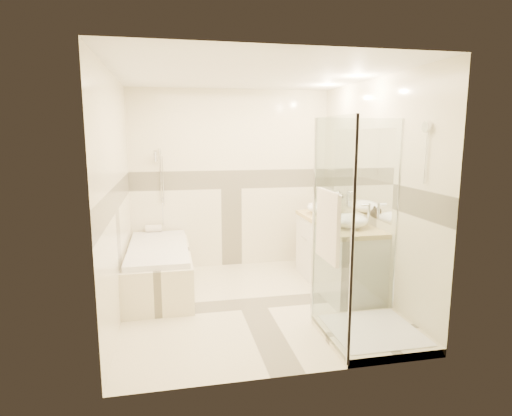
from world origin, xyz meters
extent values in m
cube|color=beige|center=(0.00, 0.00, -0.01)|extent=(2.80, 3.00, 0.01)
cube|color=white|center=(0.00, 0.00, 2.50)|extent=(2.80, 3.00, 0.01)
cube|color=beige|center=(0.00, 1.50, 1.25)|extent=(2.80, 0.01, 2.50)
cube|color=beige|center=(0.00, -1.50, 1.25)|extent=(2.80, 0.01, 2.50)
cube|color=beige|center=(-1.40, 0.00, 1.25)|extent=(0.01, 3.00, 2.50)
cube|color=beige|center=(1.40, 0.00, 1.25)|extent=(0.01, 3.00, 2.50)
cube|color=white|center=(1.39, 0.30, 1.45)|extent=(0.01, 1.60, 1.00)
cylinder|color=silver|center=(-0.97, 1.47, 1.35)|extent=(0.02, 0.02, 0.70)
cube|color=beige|center=(-1.02, 0.65, 0.25)|extent=(0.75, 1.70, 0.50)
cube|color=white|center=(-1.02, 0.65, 0.53)|extent=(0.69, 1.60, 0.06)
ellipsoid|color=white|center=(-1.02, 0.65, 0.48)|extent=(0.56, 1.40, 0.16)
cube|color=white|center=(1.12, 0.30, 0.40)|extent=(0.55, 1.60, 0.80)
cylinder|color=silver|center=(0.83, -0.10, 0.55)|extent=(0.01, 0.24, 0.01)
cylinder|color=silver|center=(0.83, 0.70, 0.55)|extent=(0.01, 0.24, 0.01)
cube|color=#D6BC71|center=(1.12, 0.30, 0.83)|extent=(0.57, 1.62, 0.05)
cube|color=beige|center=(0.95, -1.05, 0.04)|extent=(0.90, 0.90, 0.08)
cube|color=white|center=(0.95, -1.05, 0.09)|extent=(0.80, 0.80, 0.01)
cube|color=white|center=(0.51, -1.05, 1.04)|extent=(0.01, 0.90, 2.00)
cube|color=white|center=(0.95, -0.61, 1.04)|extent=(0.90, 0.01, 2.00)
cylinder|color=silver|center=(0.50, -1.50, 1.04)|extent=(0.03, 0.03, 2.00)
cylinder|color=silver|center=(0.50, -0.60, 1.04)|extent=(0.03, 0.03, 2.00)
cylinder|color=silver|center=(1.40, -0.60, 1.04)|extent=(0.03, 0.03, 2.00)
cylinder|color=silver|center=(1.36, -1.05, 1.95)|extent=(0.03, 0.10, 0.10)
cylinder|color=silver|center=(0.47, -1.05, 1.40)|extent=(0.02, 0.60, 0.02)
cube|color=white|center=(0.47, -1.05, 1.10)|extent=(0.04, 0.48, 0.62)
ellipsoid|color=white|center=(1.10, 0.76, 0.93)|extent=(0.42, 0.42, 0.17)
ellipsoid|color=white|center=(1.10, -0.10, 0.93)|extent=(0.40, 0.40, 0.16)
cylinder|color=silver|center=(1.33, 0.76, 1.00)|extent=(0.03, 0.03, 0.30)
cylinder|color=silver|center=(1.28, 0.76, 1.13)|extent=(0.11, 0.03, 0.03)
cylinder|color=silver|center=(1.33, -0.10, 0.98)|extent=(0.03, 0.03, 0.27)
cylinder|color=silver|center=(1.28, -0.10, 1.10)|extent=(0.10, 0.02, 0.02)
imported|color=black|center=(1.10, 0.34, 0.94)|extent=(0.10, 0.10, 0.17)
imported|color=black|center=(1.10, 0.42, 0.92)|extent=(0.14, 0.14, 0.14)
cube|color=white|center=(1.10, 1.01, 0.89)|extent=(0.18, 0.28, 0.09)
cylinder|color=white|center=(-1.10, 1.42, 0.61)|extent=(0.22, 0.10, 0.10)
camera|label=1|loc=(-0.88, -4.49, 1.89)|focal=30.00mm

